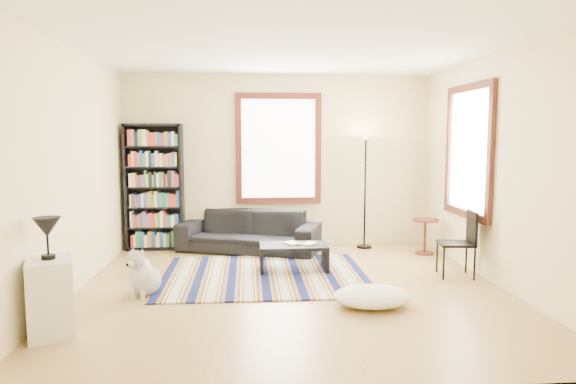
{
  "coord_description": "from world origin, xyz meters",
  "views": [
    {
      "loc": [
        -0.51,
        -5.92,
        1.79
      ],
      "look_at": [
        0.0,
        0.5,
        1.1
      ],
      "focal_mm": 32.0,
      "sensor_mm": 36.0,
      "label": 1
    }
  ],
  "objects": [
    {
      "name": "floor",
      "position": [
        0.0,
        0.0,
        -0.05
      ],
      "size": [
        5.0,
        5.0,
        0.1
      ],
      "primitive_type": "cube",
      "color": "#9F7849",
      "rests_on": "ground"
    },
    {
      "name": "ceiling",
      "position": [
        0.0,
        0.0,
        2.85
      ],
      "size": [
        5.0,
        5.0,
        0.1
      ],
      "primitive_type": "cube",
      "color": "white",
      "rests_on": "floor"
    },
    {
      "name": "wall_back",
      "position": [
        0.0,
        2.55,
        1.4
      ],
      "size": [
        5.0,
        0.1,
        2.8
      ],
      "primitive_type": "cube",
      "color": "beige",
      "rests_on": "floor"
    },
    {
      "name": "wall_front",
      "position": [
        0.0,
        -2.55,
        1.4
      ],
      "size": [
        5.0,
        0.1,
        2.8
      ],
      "primitive_type": "cube",
      "color": "beige",
      "rests_on": "floor"
    },
    {
      "name": "wall_left",
      "position": [
        -2.55,
        0.0,
        1.4
      ],
      "size": [
        0.1,
        5.0,
        2.8
      ],
      "primitive_type": "cube",
      "color": "beige",
      "rests_on": "floor"
    },
    {
      "name": "wall_right",
      "position": [
        2.55,
        0.0,
        1.4
      ],
      "size": [
        0.1,
        5.0,
        2.8
      ],
      "primitive_type": "cube",
      "color": "beige",
      "rests_on": "floor"
    },
    {
      "name": "window_back",
      "position": [
        0.0,
        2.47,
        1.6
      ],
      "size": [
        1.2,
        0.06,
        1.6
      ],
      "primitive_type": "cube",
      "color": "white",
      "rests_on": "wall_back"
    },
    {
      "name": "window_right",
      "position": [
        2.47,
        0.8,
        1.6
      ],
      "size": [
        0.06,
        1.2,
        1.6
      ],
      "primitive_type": "cube",
      "color": "white",
      "rests_on": "wall_right"
    },
    {
      "name": "rug",
      "position": [
        -0.3,
        0.58,
        0.01
      ],
      "size": [
        2.66,
        2.13,
        0.02
      ],
      "primitive_type": "cube",
      "color": "#0C133C",
      "rests_on": "floor"
    },
    {
      "name": "sofa",
      "position": [
        -0.49,
        2.05,
        0.32
      ],
      "size": [
        2.34,
        1.5,
        0.64
      ],
      "primitive_type": "imported",
      "rotation": [
        0.0,
        0.0,
        -0.32
      ],
      "color": "black",
      "rests_on": "floor"
    },
    {
      "name": "bookshelf",
      "position": [
        -1.98,
        2.32,
        1.0
      ],
      "size": [
        0.9,
        0.3,
        2.0
      ],
      "primitive_type": "cube",
      "color": "black",
      "rests_on": "floor"
    },
    {
      "name": "coffee_table",
      "position": [
        0.1,
        0.8,
        0.18
      ],
      "size": [
        1.01,
        0.75,
        0.36
      ],
      "primitive_type": "cube",
      "rotation": [
        0.0,
        0.0,
        0.31
      ],
      "color": "black",
      "rests_on": "floor"
    },
    {
      "name": "book_a",
      "position": [
        -0.0,
        0.8,
        0.37
      ],
      "size": [
        0.28,
        0.25,
        0.02
      ],
      "primitive_type": "imported",
      "rotation": [
        0.0,
        0.0,
        0.41
      ],
      "color": "beige",
      "rests_on": "coffee_table"
    },
    {
      "name": "book_b",
      "position": [
        0.25,
        0.85,
        0.37
      ],
      "size": [
        0.26,
        0.27,
        0.02
      ],
      "primitive_type": "imported",
      "rotation": [
        0.0,
        0.0,
        -0.64
      ],
      "color": "beige",
      "rests_on": "coffee_table"
    },
    {
      "name": "floor_cushion",
      "position": [
        0.8,
        -0.7,
        0.1
      ],
      "size": [
        0.87,
        0.67,
        0.21
      ],
      "primitive_type": "ellipsoid",
      "rotation": [
        0.0,
        0.0,
        0.05
      ],
      "color": "white",
      "rests_on": "floor"
    },
    {
      "name": "floor_lamp",
      "position": [
        1.37,
        2.15,
        0.93
      ],
      "size": [
        0.37,
        0.37,
        1.86
      ],
      "primitive_type": null,
      "rotation": [
        0.0,
        0.0,
        0.27
      ],
      "color": "black",
      "rests_on": "floor"
    },
    {
      "name": "side_table",
      "position": [
        2.2,
        1.64,
        0.27
      ],
      "size": [
        0.4,
        0.4,
        0.54
      ],
      "primitive_type": "cylinder",
      "rotation": [
        0.0,
        0.0,
        0.0
      ],
      "color": "#491D12",
      "rests_on": "floor"
    },
    {
      "name": "folding_chair",
      "position": [
        2.15,
        0.36,
        0.43
      ],
      "size": [
        0.47,
        0.45,
        0.86
      ],
      "primitive_type": "cube",
      "rotation": [
        0.0,
        0.0,
        -0.13
      ],
      "color": "black",
      "rests_on": "floor"
    },
    {
      "name": "white_cabinet",
      "position": [
        -2.3,
        -1.24,
        0.35
      ],
      "size": [
        0.53,
        0.6,
        0.7
      ],
      "primitive_type": "cube",
      "rotation": [
        0.0,
        0.0,
        0.35
      ],
      "color": "silver",
      "rests_on": "floor"
    },
    {
      "name": "table_lamp",
      "position": [
        -2.3,
        -1.24,
        0.89
      ],
      "size": [
        0.29,
        0.29,
        0.38
      ],
      "primitive_type": null,
      "rotation": [
        0.0,
        0.0,
        -0.24
      ],
      "color": "black",
      "rests_on": "white_cabinet"
    },
    {
      "name": "dog",
      "position": [
        -1.68,
        -0.11,
        0.27
      ],
      "size": [
        0.57,
        0.65,
        0.54
      ],
      "primitive_type": null,
      "rotation": [
        0.0,
        0.0,
        -0.4
      ],
      "color": "silver",
      "rests_on": "floor"
    }
  ]
}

